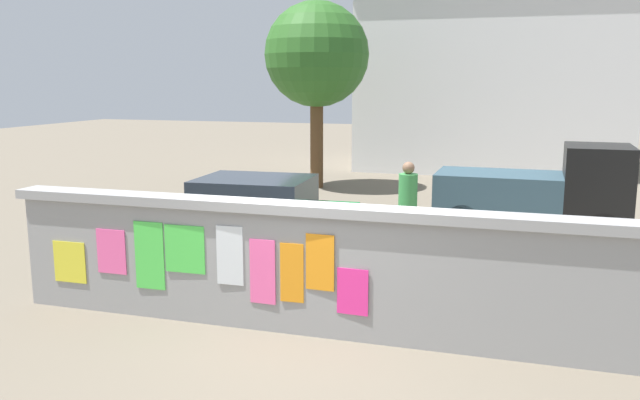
{
  "coord_description": "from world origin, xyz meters",
  "views": [
    {
      "loc": [
        2.27,
        -7.22,
        3.05
      ],
      "look_at": [
        -0.75,
        2.53,
        1.17
      ],
      "focal_mm": 36.57,
      "sensor_mm": 36.0,
      "label": 1
    }
  ],
  "objects": [
    {
      "name": "poster_wall",
      "position": [
        -0.01,
        -0.0,
        0.83
      ],
      "size": [
        8.37,
        0.42,
        1.61
      ],
      "color": "gray",
      "rests_on": "ground"
    },
    {
      "name": "building_background",
      "position": [
        1.22,
        16.39,
        3.19
      ],
      "size": [
        9.07,
        5.14,
        6.34
      ],
      "color": "silver",
      "rests_on": "ground"
    },
    {
      "name": "tree_roadside",
      "position": [
        -3.33,
        10.57,
        3.74
      ],
      "size": [
        2.94,
        2.94,
        5.24
      ],
      "color": "brown",
      "rests_on": "ground"
    },
    {
      "name": "motorcycle",
      "position": [
        2.49,
        2.05,
        0.46
      ],
      "size": [
        1.87,
        0.68,
        0.87
      ],
      "color": "black",
      "rests_on": "ground"
    },
    {
      "name": "ground",
      "position": [
        0.0,
        8.0,
        0.0
      ],
      "size": [
        60.0,
        60.0,
        0.0
      ],
      "primitive_type": "plane",
      "color": "#6B6051"
    },
    {
      "name": "car_parked",
      "position": [
        -2.24,
        3.03,
        0.73
      ],
      "size": [
        3.88,
        1.9,
        1.4
      ],
      "color": "black",
      "rests_on": "ground"
    },
    {
      "name": "auto_rickshaw_truck",
      "position": [
        2.69,
        6.0,
        0.9
      ],
      "size": [
        3.63,
        1.58,
        1.85
      ],
      "color": "black",
      "rests_on": "ground"
    },
    {
      "name": "person_walking",
      "position": [
        0.37,
        4.3,
        0.99
      ],
      "size": [
        0.46,
        0.46,
        1.62
      ],
      "color": "purple",
      "rests_on": "ground"
    }
  ]
}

